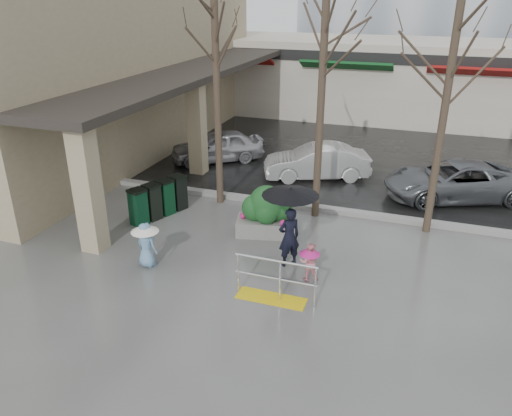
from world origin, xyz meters
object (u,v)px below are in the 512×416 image
Objects in this scene: woman at (290,214)px; child_blue at (146,241)px; car_b at (317,162)px; car_c at (455,181)px; tree_midwest at (324,38)px; handrail at (274,285)px; tree_mideast at (452,58)px; child_pink at (309,260)px; news_boxes at (159,199)px; car_a at (217,146)px; tree_west at (215,40)px; planter at (267,211)px.

woman is 3.64m from child_blue.
woman is at bearing -147.25° from child_blue.
car_b is 4.79m from car_c.
car_b is (-0.74, 3.29, -4.60)m from tree_midwest.
handrail is 3.50m from child_blue.
tree_mideast is 8.97m from child_blue.
woman is (-0.11, 1.60, 1.03)m from handrail.
tree_mideast is 5.16m from car_c.
handrail is 1.95× the size of child_pink.
woman is 0.47× the size of car_c.
tree_midwest is 1.54× the size of car_c.
child_blue is 3.04m from news_boxes.
car_a and car_c have the same top height.
car_a reaches higher than child_pink.
tree_midwest is at bearing 41.19° from news_boxes.
tree_west is at bearing -10.19° from car_a.
woman is at bearing -51.33° from child_pink.
handrail is 1.04× the size of planter.
news_boxes is 0.53× the size of car_b.
handrail is 5.65m from news_boxes.
tree_west is 0.97× the size of tree_midwest.
child_pink is at bearing -43.62° from tree_west.
child_blue is 8.13m from car_b.
child_pink is 0.48× the size of news_boxes.
car_a is 0.97× the size of car_b.
woman is at bearing -44.53° from tree_west.
tree_midwest is 7.83m from car_a.
woman is (-3.25, -3.20, -3.45)m from tree_mideast.
car_a is at bearing 141.86° from tree_midwest.
woman is 1.20m from child_pink.
woman reaches higher than planter.
car_c reaches higher than handrail.
car_a is (-0.46, 5.56, 0.07)m from news_boxes.
planter is at bearing -95.20° from woman.
car_a is (-8.28, 3.91, -4.23)m from tree_mideast.
tree_west is 3.20m from tree_midwest.
child_pink is at bearing -10.61° from car_b.
tree_mideast is (3.14, 4.80, 4.48)m from handrail.
tree_midwest is 1.08× the size of tree_mideast.
child_pink is at bearing -0.47° from news_boxes.
car_b reaches higher than child_pink.
car_c is (4.03, 2.86, -4.60)m from tree_midwest.
tree_west is at bearing -91.03° from car_c.
tree_west reaches higher than child_pink.
tree_midwest reaches higher than handrail.
child_blue is 0.65× the size of planter.
car_a is at bearing 115.95° from news_boxes.
child_blue is at bearing -126.78° from tree_midwest.
tree_midwest is 3.46× the size of news_boxes.
woman reaches higher than handrail.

